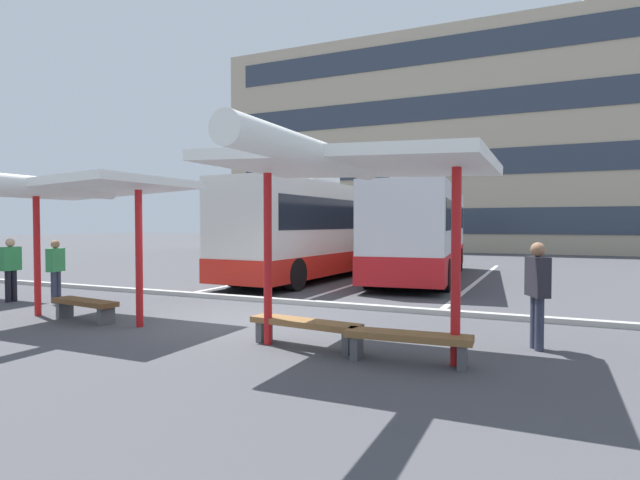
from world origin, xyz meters
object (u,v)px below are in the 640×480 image
object	(u,v)px
waiting_shelter_2	(348,166)
bench_3	(305,326)
coach_bus_0	(328,230)
coach_bus_1	(421,233)
bench_2	(85,305)
bench_4	(408,340)
waiting_passenger_1	(56,267)
waiting_passenger_0	(11,265)
waiting_shelter_1	(73,190)
waiting_passenger_2	(537,287)

from	to	relation	value
waiting_shelter_2	bench_3	distance (m)	2.74
coach_bus_0	bench_3	distance (m)	11.64
coach_bus_1	bench_2	distance (m)	12.06
coach_bus_1	bench_4	world-z (taller)	coach_bus_1
bench_3	waiting_passenger_1	distance (m)	8.20
bench_2	waiting_passenger_0	size ratio (longest dim) A/B	1.07
coach_bus_0	bench_2	world-z (taller)	coach_bus_0
waiting_shelter_1	bench_2	size ratio (longest dim) A/B	2.62
waiting_shelter_2	coach_bus_1	bearing A→B (deg)	97.73
waiting_shelter_2	bench_2	bearing A→B (deg)	175.59
waiting_shelter_1	waiting_passenger_0	distance (m)	4.53
bench_4	waiting_shelter_2	bearing A→B (deg)	-173.61
coach_bus_1	waiting_passenger_2	world-z (taller)	coach_bus_1
coach_bus_1	waiting_passenger_1	world-z (taller)	coach_bus_1
waiting_shelter_1	waiting_passenger_1	world-z (taller)	waiting_shelter_1
coach_bus_0	waiting_shelter_1	size ratio (longest dim) A/B	2.66
bench_4	waiting_passenger_1	xyz separation A→B (m)	(-9.81, 1.90, 0.59)
bench_4	waiting_passenger_0	distance (m)	11.06
coach_bus_1	bench_2	xyz separation A→B (m)	(-4.52, -11.10, -1.36)
coach_bus_1	bench_2	bearing A→B (deg)	-112.18
coach_bus_0	bench_4	xyz separation A→B (m)	(6.06, -10.99, -1.45)
coach_bus_1	bench_3	size ratio (longest dim) A/B	5.20
bench_4	waiting_passenger_0	xyz separation A→B (m)	(-10.94, 1.47, 0.62)
bench_2	waiting_passenger_0	world-z (taller)	waiting_passenger_0
coach_bus_1	waiting_passenger_1	xyz separation A→B (m)	(-7.34, -9.56, -0.77)
bench_3	bench_4	bearing A→B (deg)	-8.30
waiting_passenger_2	coach_bus_0	bearing A→B (deg)	129.76
waiting_shelter_1	waiting_passenger_0	size ratio (longest dim) A/B	2.79
waiting_passenger_0	coach_bus_0	bearing A→B (deg)	62.85
waiting_shelter_1	waiting_passenger_1	distance (m)	3.78
bench_4	waiting_passenger_0	world-z (taller)	waiting_passenger_0
waiting_passenger_0	waiting_passenger_1	distance (m)	1.21
waiting_passenger_2	bench_3	bearing A→B (deg)	-158.16
waiting_shelter_2	waiting_passenger_0	bearing A→B (deg)	171.12
coach_bus_0	bench_4	size ratio (longest dim) A/B	6.59
coach_bus_0	coach_bus_1	size ratio (longest dim) A/B	1.18
waiting_passenger_1	bench_3	bearing A→B (deg)	-11.58
waiting_shelter_1	bench_3	size ratio (longest dim) A/B	2.30
coach_bus_0	waiting_passenger_0	bearing A→B (deg)	-117.15
bench_2	waiting_shelter_2	xyz separation A→B (m)	(6.09, -0.47, 2.57)
waiting_shelter_1	bench_3	world-z (taller)	waiting_shelter_1
waiting_passenger_1	coach_bus_0	bearing A→B (deg)	67.55
coach_bus_1	waiting_passenger_1	distance (m)	12.08
coach_bus_0	coach_bus_1	distance (m)	3.62
coach_bus_1	bench_3	xyz separation A→B (m)	(0.67, -11.21, -1.35)
waiting_shelter_1	waiting_passenger_2	world-z (taller)	waiting_shelter_1
coach_bus_0	waiting_shelter_1	world-z (taller)	coach_bus_0
bench_2	waiting_passenger_1	distance (m)	3.26
waiting_shelter_1	waiting_passenger_0	bearing A→B (deg)	161.32
coach_bus_0	waiting_shelter_2	size ratio (longest dim) A/B	2.46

